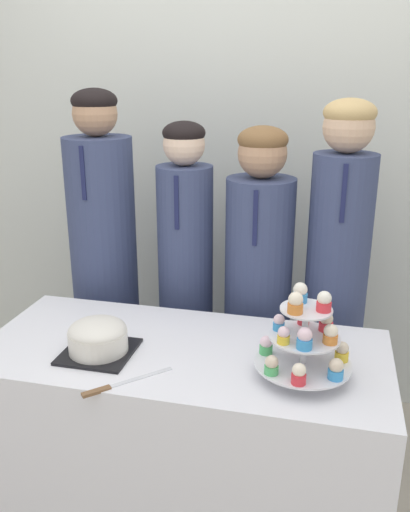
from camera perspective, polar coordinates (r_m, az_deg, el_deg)
The scene contains 9 objects.
wall_back at distance 2.75m, azimuth 3.86°, elevation 12.06°, with size 9.00×0.06×2.70m.
table at distance 2.10m, azimuth -2.22°, elevation -18.95°, with size 1.40×0.63×0.77m.
round_cake at distance 1.87m, azimuth -11.21°, elevation -8.36°, with size 0.23×0.23×0.12m.
cake_knife at distance 1.71m, azimuth -9.61°, elevation -13.31°, with size 0.22×0.22×0.01m.
cupcake_stand at distance 1.70m, azimuth 10.52°, elevation -8.57°, with size 0.30×0.30×0.30m.
student_0 at distance 2.54m, azimuth -10.44°, elevation -2.32°, with size 0.30×0.30×1.61m.
student_1 at distance 2.43m, azimuth -2.03°, elevation -4.09°, with size 0.24×0.25×1.49m.
student_2 at distance 2.38m, azimuth 5.53°, elevation -5.10°, with size 0.29×0.29×1.47m.
student_3 at distance 2.33m, azimuth 13.49°, elevation -4.14°, with size 0.25×0.26×1.58m.
Camera 1 is at (0.47, -1.28, 1.67)m, focal length 38.00 mm.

